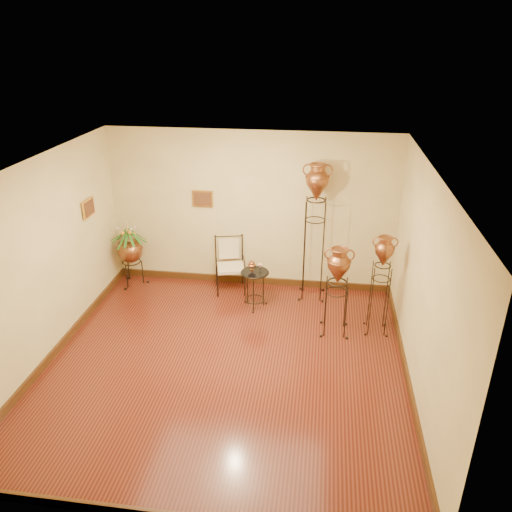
# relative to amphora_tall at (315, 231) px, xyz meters

# --- Properties ---
(ground) EXTENTS (5.00, 5.00, 0.00)m
(ground) POSITION_rel_amphora_tall_xyz_m (-1.12, -2.15, -1.22)
(ground) COLOR #5F2216
(ground) RESTS_ON ground
(room_shell) EXTENTS (5.02, 5.02, 2.81)m
(room_shell) POSITION_rel_amphora_tall_xyz_m (-1.12, -2.14, 0.51)
(room_shell) COLOR beige
(room_shell) RESTS_ON ground
(amphora_tall) EXTENTS (0.51, 0.51, 2.39)m
(amphora_tall) POSITION_rel_amphora_tall_xyz_m (0.00, 0.00, 0.00)
(amphora_tall) COLOR black
(amphora_tall) RESTS_ON ground
(amphora_mid) EXTENTS (0.45, 0.45, 1.60)m
(amphora_mid) POSITION_rel_amphora_tall_xyz_m (1.03, -0.98, -0.41)
(amphora_mid) COLOR black
(amphora_mid) RESTS_ON ground
(amphora_short) EXTENTS (0.53, 0.53, 1.43)m
(amphora_short) POSITION_rel_amphora_tall_xyz_m (0.39, -1.09, -0.51)
(amphora_short) COLOR black
(amphora_short) RESTS_ON ground
(planter_urn) EXTENTS (0.87, 0.87, 1.29)m
(planter_urn) POSITION_rel_amphora_tall_xyz_m (-3.27, 0.00, -0.50)
(planter_urn) COLOR black
(planter_urn) RESTS_ON ground
(armchair) EXTENTS (0.66, 0.63, 0.98)m
(armchair) POSITION_rel_amphora_tall_xyz_m (-1.45, -0.00, -0.73)
(armchair) COLOR black
(armchair) RESTS_ON ground
(side_table) EXTENTS (0.59, 0.59, 0.83)m
(side_table) POSITION_rel_amphora_tall_xyz_m (-0.93, -0.51, -0.88)
(side_table) COLOR black
(side_table) RESTS_ON ground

